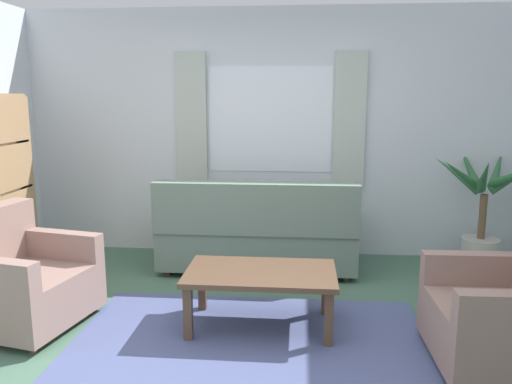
% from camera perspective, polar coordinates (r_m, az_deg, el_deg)
% --- Properties ---
extents(ground_plane, '(6.24, 6.24, 0.00)m').
position_cam_1_polar(ground_plane, '(3.65, -0.83, -17.08)').
color(ground_plane, '#476B56').
extents(wall_back, '(5.32, 0.12, 2.60)m').
position_cam_1_polar(wall_back, '(5.49, 1.59, 6.56)').
color(wall_back, silver).
rests_on(wall_back, ground_plane).
extents(window_with_curtains, '(1.98, 0.07, 1.40)m').
position_cam_1_polar(window_with_curtains, '(5.40, 1.54, 8.08)').
color(window_with_curtains, white).
extents(area_rug, '(2.49, 1.74, 0.01)m').
position_cam_1_polar(area_rug, '(3.65, -0.83, -17.00)').
color(area_rug, '#4C5684').
rests_on(area_rug, ground_plane).
extents(couch, '(1.90, 0.82, 0.92)m').
position_cam_1_polar(couch, '(5.01, 0.17, -4.71)').
color(couch, slate).
rests_on(couch, ground_plane).
extents(armchair_left, '(0.97, 0.99, 0.88)m').
position_cam_1_polar(armchair_left, '(4.24, -24.99, -8.86)').
color(armchair_left, gray).
rests_on(armchair_left, ground_plane).
extents(armchair_right, '(0.84, 0.86, 0.88)m').
position_cam_1_polar(armchair_right, '(3.65, 26.59, -12.19)').
color(armchair_right, gray).
rests_on(armchair_right, ground_plane).
extents(coffee_table, '(1.10, 0.64, 0.44)m').
position_cam_1_polar(coffee_table, '(3.80, 0.53, -9.62)').
color(coffee_table, brown).
rests_on(coffee_table, ground_plane).
extents(potted_plant, '(1.07, 1.25, 1.25)m').
position_cam_1_polar(potted_plant, '(5.42, 24.07, -2.20)').
color(potted_plant, '#B7B2A8').
rests_on(potted_plant, ground_plane).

